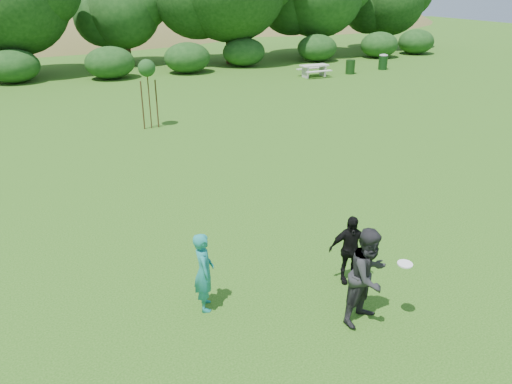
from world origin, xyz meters
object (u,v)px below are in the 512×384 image
Objects in this scene: player_black at (350,249)px; trash_can_near at (350,67)px; player_grey at (368,276)px; player_teal at (204,272)px; trash_can_lidded at (383,62)px; picnic_table at (314,69)px; sapling at (147,70)px.

player_black reaches higher than trash_can_near.
player_grey is at bearing -124.97° from trash_can_near.
player_teal is 1.51× the size of trash_can_lidded.
player_grey is at bearing -119.66° from picnic_table.
player_teal is 0.56× the size of sapling.
player_teal reaches higher than player_black.
player_black is 1.65× the size of trash_can_near.
player_grey is 24.80m from picnic_table.
player_black is at bearing -84.22° from player_teal.
player_grey is at bearing -93.50° from player_black.
trash_can_near is at bearing -171.68° from trash_can_lidded.
sapling is at bearing 73.12° from player_grey.
sapling is (-15.22, -7.11, 1.97)m from trash_can_near.
trash_can_lidded is (20.59, 20.28, -0.25)m from player_teal.
sapling is (-0.21, 14.35, 1.49)m from player_grey.
player_grey is 1.78× the size of trash_can_lidded.
player_grey is 14.43m from sapling.
picnic_table is (11.80, 20.35, -0.22)m from player_black.
sapling is at bearing 110.78° from player_black.
sapling is 14.54m from picnic_table.
picnic_table is at bearing -22.68° from player_teal.
player_black is (2.99, -0.43, -0.05)m from player_teal.
trash_can_lidded is (18.28, 7.56, -1.88)m from sapling.
trash_can_near is (15.01, 21.46, -0.48)m from player_grey.
sapling is at bearing -157.54° from trash_can_lidded.
trash_can_lidded is at bearing 8.32° from trash_can_near.
trash_can_lidded is at bearing 32.77° from player_grey.
player_black is 27.17m from trash_can_lidded.
player_black is at bearing -120.12° from picnic_table.
sapling reaches higher than player_black.
player_grey is (2.52, -1.63, 0.14)m from player_teal.
sapling reaches higher than player_grey.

